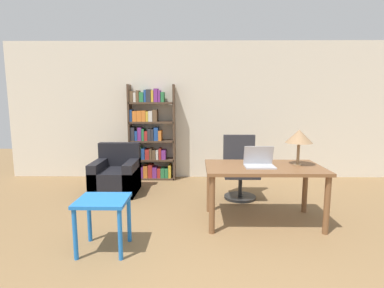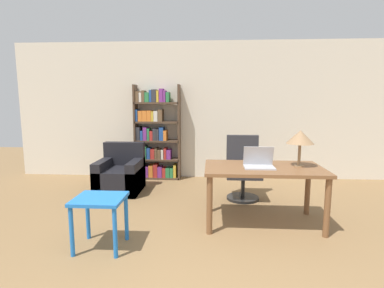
{
  "view_description": "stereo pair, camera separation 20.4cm",
  "coord_description": "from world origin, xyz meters",
  "px_view_note": "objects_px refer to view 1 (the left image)",
  "views": [
    {
      "loc": [
        -0.24,
        -1.49,
        1.56
      ],
      "look_at": [
        -0.29,
        2.42,
        0.99
      ],
      "focal_mm": 28.0,
      "sensor_mm": 36.0,
      "label": 1
    },
    {
      "loc": [
        -0.04,
        -1.48,
        1.56
      ],
      "look_at": [
        -0.29,
        2.42,
        0.99
      ],
      "focal_mm": 28.0,
      "sensor_mm": 36.0,
      "label": 2
    }
  ],
  "objects_px": {
    "table_lamp": "(299,137)",
    "armchair": "(116,176)",
    "laptop": "(259,162)",
    "side_table_blue": "(103,209)",
    "bookshelf": "(149,137)",
    "desk": "(263,174)",
    "office_chair": "(240,169)"
  },
  "relations": [
    {
      "from": "desk",
      "to": "laptop",
      "type": "bearing_deg",
      "value": -149.96
    },
    {
      "from": "table_lamp",
      "to": "bookshelf",
      "type": "bearing_deg",
      "value": 136.98
    },
    {
      "from": "laptop",
      "to": "side_table_blue",
      "type": "relative_size",
      "value": 0.66
    },
    {
      "from": "table_lamp",
      "to": "office_chair",
      "type": "bearing_deg",
      "value": 121.81
    },
    {
      "from": "table_lamp",
      "to": "armchair",
      "type": "xyz_separation_m",
      "value": [
        -2.66,
        1.18,
        -0.83
      ]
    },
    {
      "from": "table_lamp",
      "to": "bookshelf",
      "type": "xyz_separation_m",
      "value": [
        -2.22,
        2.07,
        -0.26
      ]
    },
    {
      "from": "bookshelf",
      "to": "armchair",
      "type": "bearing_deg",
      "value": -116.1
    },
    {
      "from": "desk",
      "to": "laptop",
      "type": "relative_size",
      "value": 3.96
    },
    {
      "from": "desk",
      "to": "laptop",
      "type": "height_order",
      "value": "laptop"
    },
    {
      "from": "laptop",
      "to": "office_chair",
      "type": "distance_m",
      "value": 1.1
    },
    {
      "from": "side_table_blue",
      "to": "bookshelf",
      "type": "height_order",
      "value": "bookshelf"
    },
    {
      "from": "table_lamp",
      "to": "side_table_blue",
      "type": "relative_size",
      "value": 0.82
    },
    {
      "from": "desk",
      "to": "office_chair",
      "type": "xyz_separation_m",
      "value": [
        -0.15,
        1.01,
        -0.17
      ]
    },
    {
      "from": "desk",
      "to": "laptop",
      "type": "xyz_separation_m",
      "value": [
        -0.07,
        -0.04,
        0.16
      ]
    },
    {
      "from": "table_lamp",
      "to": "bookshelf",
      "type": "distance_m",
      "value": 3.05
    },
    {
      "from": "table_lamp",
      "to": "office_chair",
      "type": "relative_size",
      "value": 0.46
    },
    {
      "from": "desk",
      "to": "bookshelf",
      "type": "bearing_deg",
      "value": 129.89
    },
    {
      "from": "side_table_blue",
      "to": "armchair",
      "type": "relative_size",
      "value": 0.68
    },
    {
      "from": "desk",
      "to": "armchair",
      "type": "bearing_deg",
      "value": 150.96
    },
    {
      "from": "desk",
      "to": "office_chair",
      "type": "bearing_deg",
      "value": 98.33
    },
    {
      "from": "laptop",
      "to": "armchair",
      "type": "xyz_separation_m",
      "value": [
        -2.15,
        1.27,
        -0.52
      ]
    },
    {
      "from": "laptop",
      "to": "table_lamp",
      "type": "relative_size",
      "value": 0.81
    },
    {
      "from": "desk",
      "to": "office_chair",
      "type": "distance_m",
      "value": 1.03
    },
    {
      "from": "table_lamp",
      "to": "bookshelf",
      "type": "relative_size",
      "value": 0.25
    },
    {
      "from": "armchair",
      "to": "bookshelf",
      "type": "xyz_separation_m",
      "value": [
        0.44,
        0.89,
        0.57
      ]
    },
    {
      "from": "desk",
      "to": "table_lamp",
      "type": "height_order",
      "value": "table_lamp"
    },
    {
      "from": "laptop",
      "to": "office_chair",
      "type": "xyz_separation_m",
      "value": [
        -0.08,
        1.05,
        -0.33
      ]
    },
    {
      "from": "laptop",
      "to": "side_table_blue",
      "type": "height_order",
      "value": "laptop"
    },
    {
      "from": "desk",
      "to": "bookshelf",
      "type": "distance_m",
      "value": 2.77
    },
    {
      "from": "laptop",
      "to": "armchair",
      "type": "height_order",
      "value": "laptop"
    },
    {
      "from": "desk",
      "to": "table_lamp",
      "type": "bearing_deg",
      "value": 6.73
    },
    {
      "from": "side_table_blue",
      "to": "bookshelf",
      "type": "distance_m",
      "value": 2.91
    }
  ]
}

